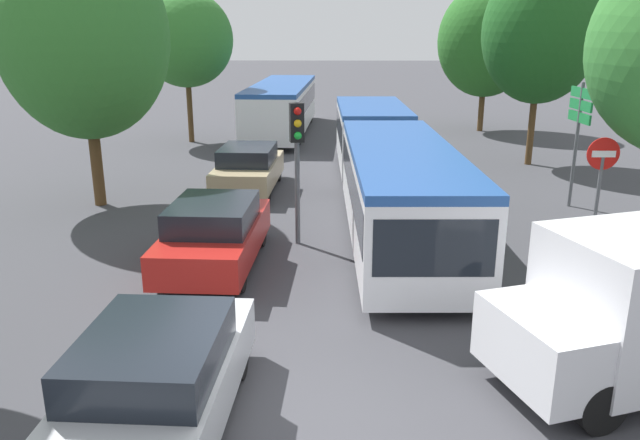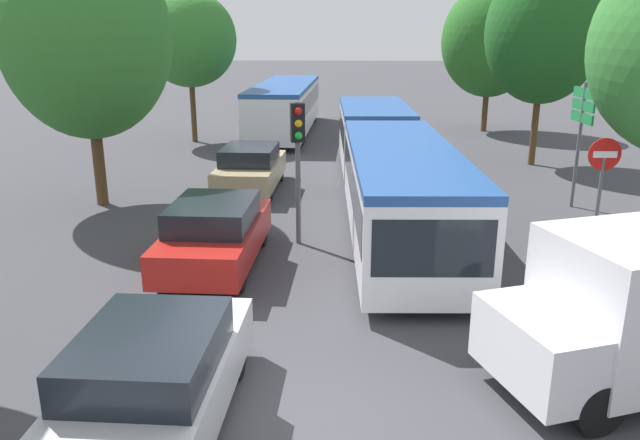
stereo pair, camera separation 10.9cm
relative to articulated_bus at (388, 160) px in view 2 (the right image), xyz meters
The scene contains 13 objects.
ground_plane 10.94m from the articulated_bus, 100.85° to the right, with size 200.00×200.00×0.00m, color #3D3D42.
articulated_bus is the anchor object (origin of this frame).
city_bus_rear 14.12m from the articulated_bus, 106.53° to the left, with size 3.03×11.52×2.46m.
queued_car_silver 11.66m from the articulated_bus, 109.19° to the right, with size 1.99×4.31×1.47m.
queued_car_red 6.57m from the articulated_bus, 129.28° to the right, with size 2.02×4.38×1.50m.
queued_car_tan 4.62m from the articulated_bus, 158.24° to the left, with size 1.97×4.27×1.46m.
traffic_light 4.41m from the articulated_bus, 124.37° to the right, with size 0.36×0.39×3.40m.
no_entry_sign 6.32m from the articulated_bus, 48.17° to the right, with size 0.70×0.08×2.82m.
direction_sign_post 5.58m from the articulated_bus, ahead, with size 0.12×1.40×3.60m.
tree_left_mid 9.16m from the articulated_bus, behind, with size 4.71×4.71×7.72m.
tree_left_far 13.86m from the articulated_bus, 126.87° to the left, with size 4.20×4.20×6.70m.
tree_right_mid 9.13m from the articulated_bus, 45.03° to the left, with size 4.24×4.24×7.53m.
tree_right_far 15.83m from the articulated_bus, 66.82° to the left, with size 4.78×4.78×7.20m.
Camera 2 is at (0.49, -7.25, 5.02)m, focal length 35.00 mm.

